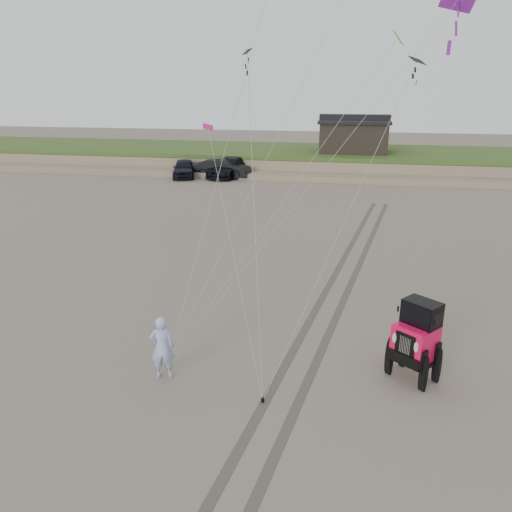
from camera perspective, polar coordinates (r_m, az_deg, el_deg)
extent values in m
plane|color=#6B6054|center=(13.51, -0.21, -14.77)|extent=(160.00, 160.00, 0.00)
cube|color=#7A6B54|center=(49.55, 8.59, 10.73)|extent=(160.00, 12.00, 1.40)
cube|color=#2D4719|center=(49.44, 8.64, 11.71)|extent=(160.00, 12.00, 0.35)
cube|color=#7A6B54|center=(43.20, 8.11, 8.99)|extent=(160.00, 3.50, 0.50)
cube|color=black|center=(48.24, 11.10, 13.17)|extent=(6.00, 5.00, 2.60)
cube|color=black|center=(48.13, 11.21, 14.85)|extent=(6.40, 5.40, 0.25)
cube|color=black|center=(48.11, 11.24, 15.30)|extent=(6.40, 1.20, 0.50)
imported|color=black|center=(44.26, -8.25, 9.89)|extent=(3.00, 4.82, 1.53)
imported|color=black|center=(43.60, -3.90, 9.97)|extent=(5.06, 2.11, 1.63)
imported|color=black|center=(44.16, -3.00, 10.11)|extent=(3.61, 6.08, 1.65)
imported|color=#8EA6DC|center=(13.72, -10.67, -10.22)|extent=(0.73, 0.57, 1.78)
cube|color=#80DF27|center=(18.91, 15.94, 22.87)|extent=(0.38, 0.91, 0.57)
cube|color=black|center=(15.56, 17.95, 20.50)|extent=(0.54, 0.56, 0.26)
cube|color=black|center=(17.15, -1.01, 22.34)|extent=(0.42, 0.48, 0.20)
cube|color=purple|center=(19.90, 22.05, 25.42)|extent=(1.18, 0.49, 0.77)
cube|color=#D31A82|center=(19.11, -5.51, 14.47)|extent=(0.40, 0.39, 0.28)
cylinder|color=black|center=(14.56, -10.15, -12.13)|extent=(0.08, 0.08, 0.12)
cylinder|color=black|center=(12.93, 0.77, -16.15)|extent=(0.08, 0.08, 0.12)
cube|color=#4C443D|center=(20.46, 8.63, -2.83)|extent=(4.42, 29.74, 0.01)
cube|color=#4C443D|center=(20.45, 10.87, -2.97)|extent=(4.42, 29.74, 0.01)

